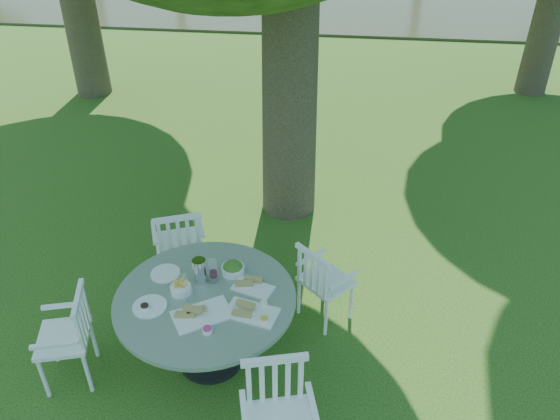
# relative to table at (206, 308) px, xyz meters

# --- Properties ---
(ground) EXTENTS (140.00, 140.00, 0.00)m
(ground) POSITION_rel_table_xyz_m (0.46, 0.92, -0.59)
(ground) COLOR #1B3D0C
(ground) RESTS_ON ground
(table) EXTENTS (1.45, 1.45, 0.72)m
(table) POSITION_rel_table_xyz_m (0.00, 0.00, 0.00)
(table) COLOR black
(table) RESTS_ON ground
(chair_ne) EXTENTS (0.57, 0.57, 0.82)m
(chair_ne) POSITION_rel_table_xyz_m (0.88, 0.60, -0.11)
(chair_ne) COLOR white
(chair_ne) RESTS_ON ground
(chair_nw) EXTENTS (0.57, 0.56, 0.89)m
(chair_nw) POSITION_rel_table_xyz_m (-0.50, 0.93, -0.07)
(chair_nw) COLOR white
(chair_nw) RESTS_ON ground
(chair_sw) EXTENTS (0.51, 0.53, 0.85)m
(chair_sw) POSITION_rel_table_xyz_m (-1.02, -0.29, -0.09)
(chair_sw) COLOR white
(chair_sw) RESTS_ON ground
(chair_se) EXTENTS (0.55, 0.53, 0.90)m
(chair_se) POSITION_rel_table_xyz_m (0.69, -0.81, -0.06)
(chair_se) COLOR white
(chair_se) RESTS_ON ground
(tableware) EXTENTS (1.15, 0.85, 0.22)m
(tableware) POSITION_rel_table_xyz_m (0.00, 0.06, 0.17)
(tableware) COLOR white
(tableware) RESTS_ON table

